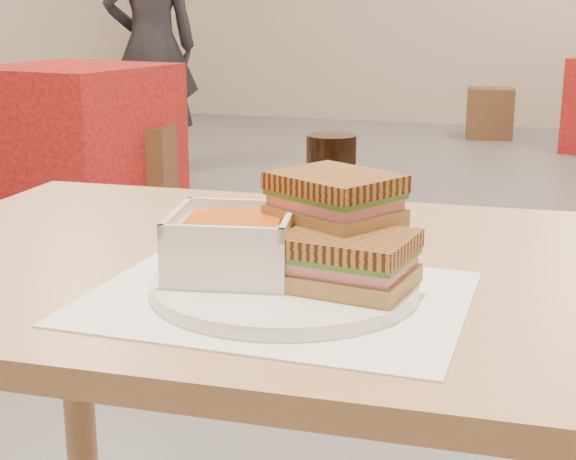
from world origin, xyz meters
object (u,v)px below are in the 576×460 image
(patron_a, at_px, (152,46))
(bg_chair_0l, at_px, (46,143))
(bg_chair_0r, at_px, (138,166))
(panini_lower, at_px, (349,260))
(plate, at_px, (285,285))
(bg_chair_2l, at_px, (490,113))
(main_table, at_px, (348,354))
(soup_bowl, at_px, (233,246))
(bg_table_0, at_px, (74,139))
(cola_glass, at_px, (331,188))

(patron_a, bearing_deg, bg_chair_0l, -152.09)
(bg_chair_0l, relative_size, bg_chair_0r, 0.97)
(panini_lower, xyz_separation_m, patron_a, (-2.32, 4.10, 0.01))
(plate, distance_m, bg_chair_2l, 6.30)
(panini_lower, height_order, bg_chair_0r, panini_lower)
(main_table, distance_m, soup_bowl, 0.23)
(panini_lower, relative_size, patron_a, 0.09)
(soup_bowl, distance_m, bg_table_0, 3.68)
(cola_glass, relative_size, bg_chair_0l, 0.31)
(cola_glass, bearing_deg, bg_chair_0l, 128.81)
(panini_lower, distance_m, bg_table_0, 3.76)
(bg_table_0, bearing_deg, patron_a, 94.70)
(cola_glass, distance_m, bg_table_0, 3.53)
(soup_bowl, bearing_deg, bg_table_0, 124.97)
(plate, distance_m, soup_bowl, 0.07)
(bg_chair_2l, bearing_deg, soup_bowl, -87.85)
(bg_table_0, xyz_separation_m, bg_chair_0r, (0.29, 0.14, -0.15))
(plate, distance_m, bg_chair_0r, 3.69)
(panini_lower, xyz_separation_m, bg_table_0, (-2.23, 3.00, -0.42))
(main_table, relative_size, bg_table_0, 1.26)
(panini_lower, height_order, bg_table_0, panini_lower)
(panini_lower, bearing_deg, plate, 176.77)
(bg_chair_2l, relative_size, patron_a, 0.25)
(main_table, relative_size, soup_bowl, 8.21)
(bg_table_0, relative_size, bg_chair_2l, 2.38)
(plate, bearing_deg, bg_chair_0r, 120.73)
(soup_bowl, bearing_deg, bg_chair_0r, 119.93)
(main_table, relative_size, cola_glass, 8.95)
(bg_chair_0l, height_order, bg_chair_2l, bg_chair_0l)
(bg_table_0, xyz_separation_m, patron_a, (-0.09, 1.10, 0.43))
(bg_table_0, bearing_deg, bg_chair_2l, 60.40)
(bg_table_0, bearing_deg, cola_glass, -52.28)
(cola_glass, relative_size, bg_chair_0r, 0.30)
(cola_glass, bearing_deg, bg_chair_0r, 122.47)
(main_table, distance_m, panini_lower, 0.20)
(soup_bowl, bearing_deg, plate, 0.24)
(soup_bowl, xyz_separation_m, patron_a, (-2.19, 4.09, 0.01))
(main_table, height_order, panini_lower, panini_lower)
(plate, height_order, bg_table_0, plate)
(main_table, distance_m, patron_a, 4.59)
(panini_lower, height_order, cola_glass, cola_glass)
(bg_chair_0l, relative_size, bg_chair_2l, 1.09)
(panini_lower, bearing_deg, bg_chair_2l, 93.33)
(patron_a, bearing_deg, bg_table_0, -85.30)
(bg_chair_0l, height_order, patron_a, patron_a)
(soup_bowl, distance_m, bg_chair_0r, 3.67)
(main_table, height_order, bg_chair_2l, main_table)
(soup_bowl, relative_size, bg_chair_2l, 0.37)
(panini_lower, xyz_separation_m, cola_glass, (-0.08, 0.23, 0.02))
(panini_lower, relative_size, bg_chair_0r, 0.30)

